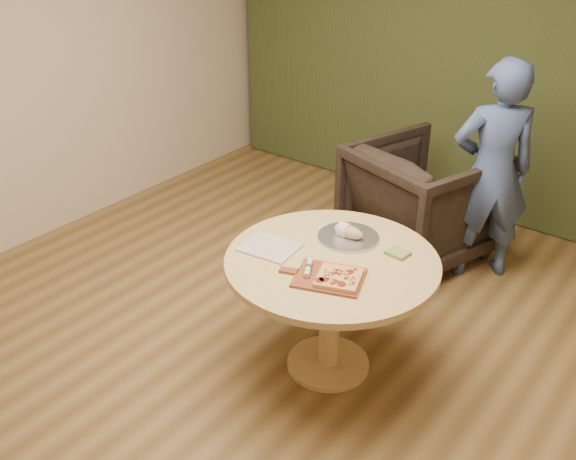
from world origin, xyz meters
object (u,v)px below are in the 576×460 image
(flatbread_pizza, at_px, (339,278))
(person_standing, at_px, (492,172))
(pedestal_table, at_px, (331,280))
(serving_tray, at_px, (348,237))
(bread_roll, at_px, (347,231))
(armchair, at_px, (423,196))
(pizza_paddle, at_px, (327,277))
(cutlery_roll, at_px, (309,267))

(flatbread_pizza, bearing_deg, person_standing, 86.32)
(pedestal_table, bearing_deg, serving_tray, 102.40)
(pedestal_table, height_order, bread_roll, bread_roll)
(flatbread_pizza, height_order, armchair, armchair)
(armchair, height_order, person_standing, person_standing)
(pizza_paddle, bearing_deg, cutlery_roll, 164.05)
(pedestal_table, distance_m, armchair, 1.57)
(pizza_paddle, height_order, serving_tray, serving_tray)
(person_standing, bearing_deg, armchair, -37.21)
(pizza_paddle, relative_size, cutlery_roll, 2.57)
(bread_roll, bearing_deg, cutlery_roll, -84.53)
(pedestal_table, height_order, armchair, armchair)
(flatbread_pizza, height_order, cutlery_roll, flatbread_pizza)
(bread_roll, xyz_separation_m, person_standing, (0.33, 1.32, 0.00))
(bread_roll, bearing_deg, person_standing, 75.85)
(flatbread_pizza, bearing_deg, serving_tray, 116.83)
(bread_roll, distance_m, armchair, 1.35)
(bread_roll, bearing_deg, flatbread_pizza, -62.21)
(pedestal_table, bearing_deg, person_standing, 80.19)
(cutlery_roll, bearing_deg, serving_tray, 65.85)
(bread_roll, height_order, person_standing, person_standing)
(pizza_paddle, bearing_deg, flatbread_pizza, -13.01)
(pedestal_table, relative_size, serving_tray, 3.33)
(pedestal_table, bearing_deg, armchair, 97.84)
(armchair, xyz_separation_m, person_standing, (0.48, 0.01, 0.32))
(armchair, bearing_deg, serving_tray, 114.85)
(pedestal_table, xyz_separation_m, person_standing, (0.27, 1.56, 0.19))
(flatbread_pizza, xyz_separation_m, armchair, (-0.37, 1.72, -0.30))
(flatbread_pizza, height_order, bread_roll, bread_roll)
(bread_roll, relative_size, armchair, 0.20)
(serving_tray, bearing_deg, person_standing, 76.21)
(serving_tray, height_order, armchair, armchair)
(cutlery_roll, distance_m, bread_roll, 0.44)
(pedestal_table, bearing_deg, flatbread_pizza, -47.93)
(cutlery_roll, relative_size, serving_tray, 0.52)
(flatbread_pizza, bearing_deg, pedestal_table, 132.07)
(pedestal_table, distance_m, cutlery_roll, 0.26)
(pizza_paddle, distance_m, cutlery_roll, 0.12)
(bread_roll, relative_size, person_standing, 0.12)
(bread_roll, bearing_deg, serving_tray, 0.00)
(pizza_paddle, height_order, flatbread_pizza, flatbread_pizza)
(flatbread_pizza, distance_m, armchair, 1.79)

